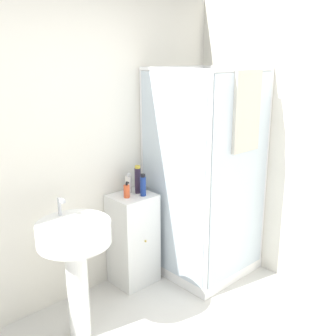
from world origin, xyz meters
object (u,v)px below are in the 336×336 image
(shampoo_bottle_blue, at_px, (143,185))
(sink, at_px, (75,251))
(shampoo_bottle_tall_black, at_px, (138,180))
(lotion_bottle_white, at_px, (128,184))
(soap_dispenser, at_px, (127,191))

(shampoo_bottle_blue, bearing_deg, sink, -164.02)
(sink, xyz_separation_m, shampoo_bottle_blue, (0.80, 0.23, 0.24))
(shampoo_bottle_tall_black, distance_m, lotion_bottle_white, 0.09)
(soap_dispenser, xyz_separation_m, shampoo_bottle_tall_black, (0.14, 0.03, 0.06))
(shampoo_bottle_tall_black, height_order, lotion_bottle_white, shampoo_bottle_tall_black)
(sink, xyz_separation_m, shampoo_bottle_tall_black, (0.81, 0.32, 0.26))
(shampoo_bottle_blue, bearing_deg, shampoo_bottle_tall_black, 80.71)
(sink, height_order, shampoo_bottle_blue, sink)
(soap_dispenser, xyz_separation_m, shampoo_bottle_blue, (0.13, -0.06, 0.04))
(sink, height_order, lotion_bottle_white, sink)
(soap_dispenser, height_order, lotion_bottle_white, lotion_bottle_white)
(soap_dispenser, bearing_deg, sink, -156.65)
(soap_dispenser, height_order, shampoo_bottle_tall_black, shampoo_bottle_tall_black)
(shampoo_bottle_blue, bearing_deg, lotion_bottle_white, 106.39)
(shampoo_bottle_blue, xyz_separation_m, lotion_bottle_white, (-0.04, 0.15, -0.02))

